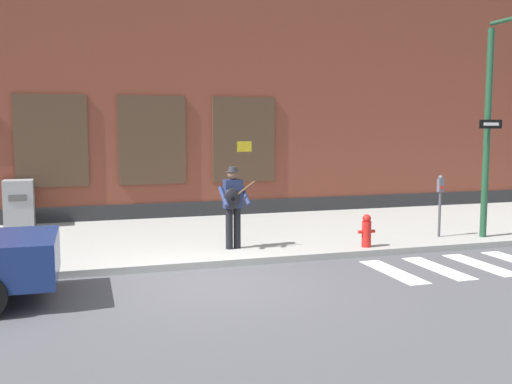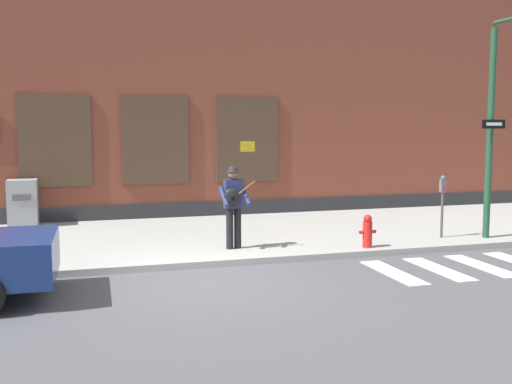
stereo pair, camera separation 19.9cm
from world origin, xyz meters
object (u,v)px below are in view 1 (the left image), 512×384
at_px(busker, 233,203).
at_px(fire_hydrant, 366,231).
at_px(parking_meter, 440,196).
at_px(utility_box, 19,204).

relative_size(busker, fire_hydrant, 2.45).
bearing_deg(parking_meter, fire_hydrant, -165.78).
distance_m(busker, utility_box, 6.18).
relative_size(parking_meter, utility_box, 1.20).
bearing_deg(utility_box, parking_meter, -24.90).
relative_size(parking_meter, fire_hydrant, 2.05).
bearing_deg(busker, parking_meter, -1.29).
xyz_separation_m(busker, utility_box, (-4.48, 4.25, -0.38)).
bearing_deg(busker, fire_hydrant, -13.44).
height_order(utility_box, fire_hydrant, utility_box).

